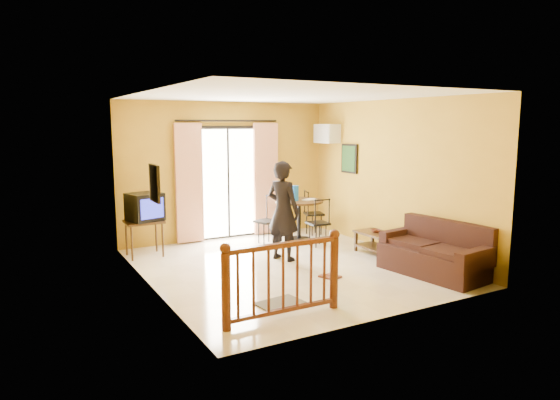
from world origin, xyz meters
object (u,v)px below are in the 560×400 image
dining_table (299,208)px  standing_person (283,211)px  television (145,207)px  coffee_table (378,240)px  sofa (436,255)px

dining_table → standing_person: 1.57m
television → standing_person: standing_person is taller
coffee_table → television: bearing=152.4°
coffee_table → sofa: size_ratio=0.48×
sofa → standing_person: size_ratio=1.07×
dining_table → standing_person: standing_person is taller
television → sofa: size_ratio=0.36×
television → dining_table: size_ratio=0.67×
sofa → standing_person: bearing=124.3°
television → standing_person: bearing=-50.4°
dining_table → coffee_table: 1.86m
dining_table → coffee_table: dining_table is taller
dining_table → coffee_table: size_ratio=1.10×
standing_person → coffee_table: bearing=-131.9°
dining_table → standing_person: size_ratio=0.57×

